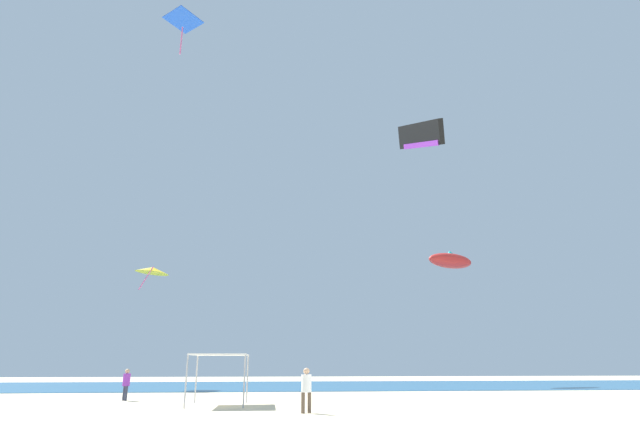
{
  "coord_description": "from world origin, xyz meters",
  "views": [
    {
      "loc": [
        -3.23,
        -19.72,
        1.9
      ],
      "look_at": [
        -0.48,
        8.28,
        10.52
      ],
      "focal_mm": 27.43,
      "sensor_mm": 36.0,
      "label": 1
    }
  ],
  "objects_px": {
    "person_near_tent": "(126,382)",
    "kite_parafoil_black": "(420,135)",
    "person_leftmost": "(306,386)",
    "kite_delta_yellow": "(153,270)",
    "canopy_tent": "(220,357)",
    "kite_inflatable_red": "(450,261)",
    "kite_diamond_blue": "(183,22)"
  },
  "relations": [
    {
      "from": "person_near_tent",
      "to": "kite_parafoil_black",
      "type": "distance_m",
      "value": 20.1
    },
    {
      "from": "person_leftmost",
      "to": "kite_delta_yellow",
      "type": "relative_size",
      "value": 0.54
    },
    {
      "from": "canopy_tent",
      "to": "person_near_tent",
      "type": "distance_m",
      "value": 6.4
    },
    {
      "from": "kite_inflatable_red",
      "to": "kite_diamond_blue",
      "type": "height_order",
      "value": "kite_diamond_blue"
    },
    {
      "from": "canopy_tent",
      "to": "kite_parafoil_black",
      "type": "relative_size",
      "value": 0.77
    },
    {
      "from": "person_leftmost",
      "to": "kite_diamond_blue",
      "type": "xyz_separation_m",
      "value": [
        -7.54,
        5.89,
        21.45
      ]
    },
    {
      "from": "person_near_tent",
      "to": "kite_inflatable_red",
      "type": "height_order",
      "value": "kite_inflatable_red"
    },
    {
      "from": "kite_diamond_blue",
      "to": "person_leftmost",
      "type": "bearing_deg",
      "value": 3.55
    },
    {
      "from": "canopy_tent",
      "to": "kite_parafoil_black",
      "type": "bearing_deg",
      "value": -17.16
    },
    {
      "from": "kite_diamond_blue",
      "to": "kite_inflatable_red",
      "type": "bearing_deg",
      "value": 79.97
    },
    {
      "from": "kite_parafoil_black",
      "to": "kite_diamond_blue",
      "type": "height_order",
      "value": "kite_diamond_blue"
    },
    {
      "from": "canopy_tent",
      "to": "person_leftmost",
      "type": "height_order",
      "value": "canopy_tent"
    },
    {
      "from": "person_near_tent",
      "to": "kite_parafoil_black",
      "type": "bearing_deg",
      "value": 30.99
    },
    {
      "from": "person_leftmost",
      "to": "kite_diamond_blue",
      "type": "distance_m",
      "value": 23.48
    },
    {
      "from": "person_leftmost",
      "to": "canopy_tent",
      "type": "bearing_deg",
      "value": 103.66
    },
    {
      "from": "canopy_tent",
      "to": "person_leftmost",
      "type": "bearing_deg",
      "value": -46.74
    },
    {
      "from": "person_near_tent",
      "to": "kite_inflatable_red",
      "type": "distance_m",
      "value": 31.47
    },
    {
      "from": "kite_inflatable_red",
      "to": "kite_delta_yellow",
      "type": "bearing_deg",
      "value": -12.59
    },
    {
      "from": "person_leftmost",
      "to": "kite_diamond_blue",
      "type": "bearing_deg",
      "value": 112.42
    },
    {
      "from": "kite_parafoil_black",
      "to": "kite_delta_yellow",
      "type": "xyz_separation_m",
      "value": [
        -17.29,
        20.09,
        -3.51
      ]
    },
    {
      "from": "person_leftmost",
      "to": "kite_delta_yellow",
      "type": "bearing_deg",
      "value": 88.97
    },
    {
      "from": "kite_inflatable_red",
      "to": "kite_diamond_blue",
      "type": "bearing_deg",
      "value": 19.54
    },
    {
      "from": "kite_diamond_blue",
      "to": "kite_delta_yellow",
      "type": "bearing_deg",
      "value": 146.21
    },
    {
      "from": "person_near_tent",
      "to": "kite_diamond_blue",
      "type": "bearing_deg",
      "value": 5.49
    },
    {
      "from": "person_leftmost",
      "to": "kite_delta_yellow",
      "type": "height_order",
      "value": "kite_delta_yellow"
    },
    {
      "from": "kite_parafoil_black",
      "to": "person_leftmost",
      "type": "bearing_deg",
      "value": -92.9
    },
    {
      "from": "kite_diamond_blue",
      "to": "kite_delta_yellow",
      "type": "distance_m",
      "value": 20.55
    },
    {
      "from": "kite_delta_yellow",
      "to": "person_leftmost",
      "type": "bearing_deg",
      "value": -143.01
    },
    {
      "from": "kite_parafoil_black",
      "to": "kite_inflatable_red",
      "type": "height_order",
      "value": "kite_parafoil_black"
    },
    {
      "from": "kite_inflatable_red",
      "to": "kite_diamond_blue",
      "type": "distance_m",
      "value": 31.53
    },
    {
      "from": "person_near_tent",
      "to": "kite_inflatable_red",
      "type": "bearing_deg",
      "value": 88.66
    },
    {
      "from": "canopy_tent",
      "to": "person_near_tent",
      "type": "bearing_deg",
      "value": 145.74
    }
  ]
}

